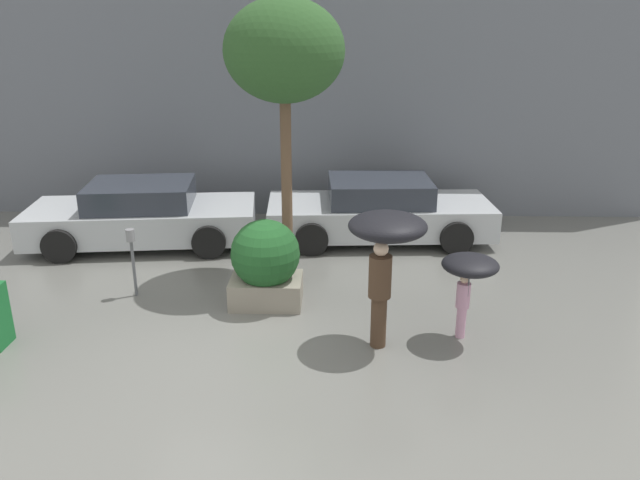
{
  "coord_description": "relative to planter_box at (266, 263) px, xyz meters",
  "views": [
    {
      "loc": [
        1.6,
        -7.63,
        4.34
      ],
      "look_at": [
        1.32,
        1.6,
        1.05
      ],
      "focal_mm": 35.0,
      "sensor_mm": 36.0,
      "label": 1
    }
  ],
  "objects": [
    {
      "name": "ground_plane",
      "position": [
        -0.47,
        -1.48,
        -0.7
      ],
      "size": [
        40.0,
        40.0,
        0.0
      ],
      "primitive_type": "plane",
      "color": "slate"
    },
    {
      "name": "building_facade",
      "position": [
        -0.47,
        5.02,
        2.3
      ],
      "size": [
        18.0,
        0.3,
        6.0
      ],
      "color": "slate",
      "rests_on": "ground"
    },
    {
      "name": "planter_box",
      "position": [
        0.0,
        0.0,
        0.0
      ],
      "size": [
        1.14,
        1.1,
        1.4
      ],
      "color": "gray",
      "rests_on": "ground"
    },
    {
      "name": "person_adult",
      "position": [
        1.78,
        -1.24,
        0.84
      ],
      "size": [
        1.06,
        1.06,
        1.9
      ],
      "rotation": [
        0.0,
        0.0,
        0.92
      ],
      "color": "#473323",
      "rests_on": "ground"
    },
    {
      "name": "person_child",
      "position": [
        2.95,
        -1.1,
        0.36
      ],
      "size": [
        0.79,
        0.79,
        1.27
      ],
      "rotation": [
        0.0,
        0.0,
        -1.03
      ],
      "color": "#D199B7",
      "rests_on": "ground"
    },
    {
      "name": "parked_car_near",
      "position": [
        1.98,
        3.22,
        -0.11
      ],
      "size": [
        4.63,
        2.25,
        1.27
      ],
      "rotation": [
        0.0,
        0.0,
        1.63
      ],
      "color": "#B7BCC1",
      "rests_on": "ground"
    },
    {
      "name": "parked_car_far",
      "position": [
        -2.8,
        2.76,
        -0.11
      ],
      "size": [
        4.65,
        2.43,
        1.27
      ],
      "rotation": [
        0.0,
        0.0,
        1.68
      ],
      "color": "#B7BCC1",
      "rests_on": "ground"
    },
    {
      "name": "street_tree",
      "position": [
        0.25,
        1.25,
        3.11
      ],
      "size": [
        1.95,
        1.95,
        4.69
      ],
      "color": "brown",
      "rests_on": "ground"
    },
    {
      "name": "parking_meter",
      "position": [
        -2.19,
        0.23,
        0.13
      ],
      "size": [
        0.14,
        0.14,
        1.16
      ],
      "color": "#595B60",
      "rests_on": "ground"
    }
  ]
}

